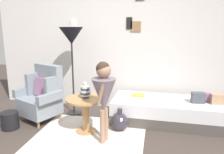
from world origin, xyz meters
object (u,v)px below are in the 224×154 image
at_px(vase_striped, 85,91).
at_px(person_child, 104,92).
at_px(book_on_daybed, 138,95).
at_px(demijohn_near, 120,122).
at_px(armchair, 42,95).
at_px(daybed, 168,111).
at_px(side_table, 86,108).
at_px(floor_lamp, 71,39).
at_px(magazine_basket, 10,120).

xyz_separation_m(vase_striped, person_child, (0.36, -0.29, 0.10)).
bearing_deg(person_child, book_on_daybed, 68.88).
bearing_deg(demijohn_near, armchair, 172.19).
relative_size(daybed, person_child, 1.64).
bearing_deg(side_table, daybed, 25.87).
relative_size(side_table, vase_striped, 2.44).
bearing_deg(demijohn_near, daybed, 31.63).
distance_m(book_on_daybed, demijohn_near, 0.70).
bearing_deg(floor_lamp, daybed, -2.01).
xyz_separation_m(floor_lamp, demijohn_near, (0.96, -0.54, -1.27)).
height_order(daybed, floor_lamp, floor_lamp).
xyz_separation_m(daybed, vase_striped, (-1.29, -0.60, 0.46)).
xyz_separation_m(person_child, book_on_daybed, (0.40, 1.02, -0.34)).
distance_m(armchair, demijohn_near, 1.46).
distance_m(floor_lamp, book_on_daybed, 1.56).
xyz_separation_m(armchair, person_child, (1.26, -0.61, 0.32)).
xyz_separation_m(floor_lamp, magazine_basket, (-0.80, -0.81, -1.27)).
height_order(daybed, book_on_daybed, book_on_daybed).
bearing_deg(daybed, book_on_daybed, 166.13).
height_order(vase_striped, demijohn_near, vase_striped).
bearing_deg(demijohn_near, book_on_daybed, 68.75).
relative_size(vase_striped, floor_lamp, 0.15).
bearing_deg(vase_striped, demijohn_near, 13.26).
bearing_deg(vase_striped, daybed, 24.82).
height_order(side_table, demijohn_near, side_table).
xyz_separation_m(vase_striped, book_on_daybed, (0.76, 0.73, -0.24)).
distance_m(daybed, book_on_daybed, 0.59).
distance_m(daybed, floor_lamp, 2.12).
relative_size(side_table, floor_lamp, 0.37).
bearing_deg(demijohn_near, side_table, -163.89).
height_order(side_table, floor_lamp, floor_lamp).
height_order(armchair, book_on_daybed, armchair).
relative_size(vase_striped, demijohn_near, 0.67).
xyz_separation_m(side_table, person_child, (0.36, -0.27, 0.36)).
bearing_deg(floor_lamp, armchair, -143.01).
relative_size(vase_striped, person_child, 0.21).
distance_m(side_table, book_on_daybed, 1.07).
bearing_deg(book_on_daybed, magazine_basket, -156.15).
distance_m(book_on_daybed, magazine_basket, 2.20).
xyz_separation_m(floor_lamp, person_child, (0.80, -0.95, -0.65)).
xyz_separation_m(vase_striped, floor_lamp, (-0.44, 0.66, 0.76)).
bearing_deg(armchair, side_table, -20.83).
bearing_deg(floor_lamp, book_on_daybed, 3.40).
bearing_deg(magazine_basket, person_child, -4.96).
bearing_deg(side_table, demijohn_near, 16.11).
bearing_deg(floor_lamp, magazine_basket, -134.56).
relative_size(vase_striped, book_on_daybed, 1.12).
bearing_deg(magazine_basket, daybed, 16.53).
bearing_deg(vase_striped, book_on_daybed, 43.93).
relative_size(armchair, daybed, 0.50).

